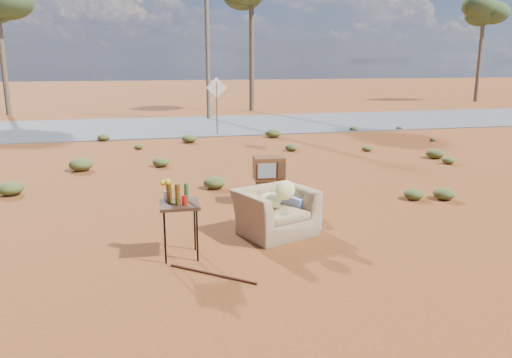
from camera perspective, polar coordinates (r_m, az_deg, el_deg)
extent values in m
plane|color=brown|center=(7.59, -0.58, -8.10)|extent=(140.00, 140.00, 0.00)
cube|color=#565659|center=(22.11, -9.59, 5.98)|extent=(140.00, 7.00, 0.04)
imported|color=#927650|center=(8.10, 2.21, -2.94)|extent=(1.34, 1.10, 1.01)
ellipsoid|color=#F4F295|center=(8.09, 1.68, -2.35)|extent=(0.36, 0.36, 0.21)
ellipsoid|color=#F4F295|center=(7.91, 3.36, -1.29)|extent=(0.32, 0.16, 0.32)
cube|color=#203A95|center=(8.55, 4.68, -3.55)|extent=(0.71, 0.87, 0.59)
cube|color=black|center=(9.87, 1.48, -0.12)|extent=(0.56, 0.45, 0.03)
cylinder|color=black|center=(9.72, 0.25, -1.79)|extent=(0.03, 0.03, 0.48)
cylinder|color=black|center=(9.80, 3.04, -1.68)|extent=(0.03, 0.03, 0.48)
cylinder|color=black|center=(10.08, -0.06, -1.24)|extent=(0.03, 0.03, 0.48)
cylinder|color=black|center=(10.15, 2.64, -1.14)|extent=(0.03, 0.03, 0.48)
cube|color=brown|center=(9.82, 1.48, 1.26)|extent=(0.63, 0.51, 0.46)
cube|color=gray|center=(9.58, 1.24, 0.94)|extent=(0.35, 0.06, 0.29)
cube|color=#472D19|center=(9.63, 2.92, 0.99)|extent=(0.13, 0.03, 0.32)
cube|color=#321F12|center=(7.18, -8.75, -2.92)|extent=(0.58, 0.58, 0.04)
cylinder|color=black|center=(7.08, -10.36, -6.54)|extent=(0.03, 0.03, 0.78)
cylinder|color=black|center=(7.10, -6.74, -6.36)|extent=(0.03, 0.03, 0.78)
cylinder|color=black|center=(7.50, -10.44, -5.40)|extent=(0.03, 0.03, 0.78)
cylinder|color=black|center=(7.52, -7.02, -5.23)|extent=(0.03, 0.03, 0.78)
cylinder|color=#4B2F0C|center=(7.18, -9.88, -1.57)|extent=(0.08, 0.08, 0.29)
cylinder|color=#4B2F0C|center=(7.04, -8.94, -1.74)|extent=(0.07, 0.07, 0.31)
cylinder|color=#24542A|center=(7.25, -7.95, -1.45)|extent=(0.07, 0.07, 0.27)
cylinder|color=red|center=(7.05, -8.19, -2.40)|extent=(0.07, 0.07, 0.15)
cylinder|color=silver|center=(7.31, -10.15, -1.87)|extent=(0.09, 0.09, 0.16)
ellipsoid|color=yellow|center=(7.27, -10.21, -0.59)|extent=(0.18, 0.18, 0.13)
cylinder|color=#4C2314|center=(6.76, -5.02, -10.75)|extent=(1.04, 0.89, 0.04)
cylinder|color=brown|center=(19.21, -4.49, 7.98)|extent=(0.06, 0.06, 2.00)
cube|color=silver|center=(19.16, -4.53, 10.36)|extent=(0.78, 0.04, 0.78)
cylinder|color=brown|center=(29.57, -26.97, 12.35)|extent=(0.28, 0.28, 6.00)
cylinder|color=brown|center=(28.66, -0.50, 14.76)|extent=(0.28, 0.28, 7.00)
cylinder|color=brown|center=(38.87, 24.22, 12.88)|extent=(0.28, 0.28, 6.50)
ellipsoid|color=#445C2F|center=(39.01, 24.62, 16.90)|extent=(3.20, 3.20, 2.20)
cylinder|color=brown|center=(24.67, -5.61, 16.10)|extent=(0.20, 0.20, 8.00)
ellipsoid|color=#4C5927|center=(10.94, 20.69, -1.58)|extent=(0.44, 0.44, 0.24)
ellipsoid|color=#4C5927|center=(13.70, -19.38, 1.58)|extent=(0.60, 0.60, 0.33)
ellipsoid|color=#4C5927|center=(14.80, 21.13, 2.01)|extent=(0.36, 0.36, 0.20)
ellipsoid|color=#4C5927|center=(15.86, 4.05, 3.62)|extent=(0.40, 0.40, 0.22)
ellipsoid|color=#4C5927|center=(16.60, -13.28, 3.63)|extent=(0.30, 0.30, 0.17)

